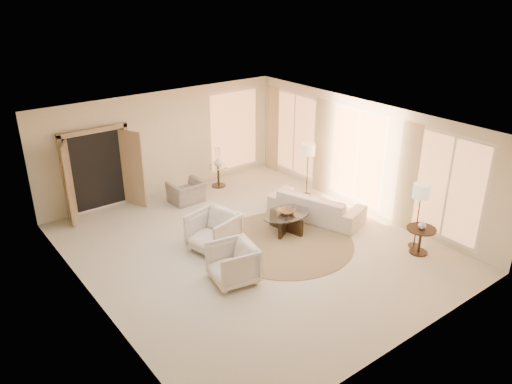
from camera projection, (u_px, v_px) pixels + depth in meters
room at (252, 190)px, 10.53m from camera, size 7.04×8.04×2.83m
windows_right at (359, 157)px, 12.54m from camera, size 0.10×6.40×2.40m
window_back_corner at (234, 130)px, 14.70m from camera, size 1.70×0.10×2.40m
curtains_right at (332, 150)px, 13.19m from camera, size 0.06×5.20×2.60m
french_doors at (99, 172)px, 12.39m from camera, size 1.95×0.66×2.16m
area_rug at (285, 242)px, 11.28m from camera, size 3.99×3.99×0.01m
sofa at (316, 205)px, 12.31m from camera, size 1.60×2.49×0.68m
armchair_left at (214, 230)px, 10.83m from camera, size 1.07×1.11×0.95m
armchair_right at (233, 262)px, 9.71m from camera, size 0.93×0.98×0.87m
accent_chair at (187, 189)px, 13.16m from camera, size 0.90×0.61×0.76m
coffee_table at (286, 220)px, 11.69m from camera, size 1.65×1.65×0.46m
end_table at (421, 236)px, 10.71m from camera, size 0.63×0.63×0.59m
side_table at (218, 174)px, 14.16m from camera, size 0.52×0.52×0.61m
floor_lamp_near at (308, 152)px, 13.21m from camera, size 0.36×0.36×1.49m
floor_lamp_far at (421, 194)px, 10.63m from camera, size 0.36×0.36×1.50m
bowl at (286, 212)px, 11.60m from camera, size 0.43×0.43×0.09m
end_vase at (422, 225)px, 10.61m from camera, size 0.20×0.20×0.18m
side_vase at (218, 162)px, 14.02m from camera, size 0.26×0.26×0.24m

